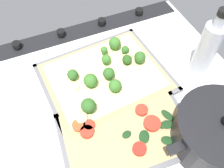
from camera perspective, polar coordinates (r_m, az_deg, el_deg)
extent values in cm
cube|color=silver|center=(67.93, 1.24, -4.17)|extent=(74.01, 68.01, 3.00)
cube|color=black|center=(85.44, -7.21, 12.79)|extent=(71.05, 7.00, 0.80)
cylinder|color=black|center=(91.26, 6.57, 17.01)|extent=(2.80, 2.80, 1.80)
cylinder|color=black|center=(86.24, -2.50, 14.79)|extent=(2.80, 2.80, 1.80)
cylinder|color=black|center=(83.57, -12.19, 11.97)|extent=(2.80, 2.80, 1.80)
cylinder|color=black|center=(83.48, -21.98, 8.72)|extent=(2.80, 2.80, 1.80)
cube|color=slate|center=(70.38, -1.70, 1.33)|extent=(37.62, 31.67, 0.50)
cube|color=slate|center=(78.53, -6.30, 8.62)|extent=(35.32, 4.13, 1.30)
cube|color=slate|center=(63.50, 3.96, -7.27)|extent=(35.32, 4.13, 1.30)
cube|color=slate|center=(76.25, 9.89, 6.25)|extent=(3.59, 28.83, 1.30)
cube|color=slate|center=(67.72, -14.74, -3.88)|extent=(3.59, 28.83, 1.30)
cube|color=tan|center=(69.79, -1.71, 1.70)|extent=(35.03, 29.08, 1.00)
cube|color=#EFDB8C|center=(69.23, -1.73, 2.05)|extent=(32.18, 26.23, 0.40)
cone|color=#5B9F46|center=(65.54, 0.87, -1.27)|extent=(1.99, 1.99, 0.90)
sphere|color=#386B28|center=(64.06, 0.89, -0.35)|extent=(3.62, 3.62, 3.62)
cone|color=#5B9F46|center=(66.68, -5.10, -0.13)|extent=(2.15, 2.15, 0.95)
sphere|color=#386B28|center=(65.13, -5.22, 0.86)|extent=(3.90, 3.90, 3.90)
cone|color=#5B9F46|center=(71.37, -1.36, 5.13)|extent=(1.55, 1.55, 1.10)
sphere|color=#386B28|center=(70.16, -1.39, 6.00)|extent=(2.82, 2.82, 2.82)
cone|color=#427635|center=(71.66, 3.58, 5.12)|extent=(1.60, 1.60, 0.83)
sphere|color=#264C1C|center=(70.53, 3.65, 5.93)|extent=(2.91, 2.91, 2.91)
cone|color=#4D8B3F|center=(74.06, 3.16, 7.44)|extent=(1.34, 1.34, 1.18)
sphere|color=#2D5B23|center=(72.98, 3.21, 8.25)|extent=(2.44, 2.44, 2.44)
cone|color=#4D8B3F|center=(68.74, -9.31, 1.43)|extent=(1.71, 1.71, 0.87)
sphere|color=#2D5B23|center=(67.49, -9.49, 2.25)|extent=(3.11, 3.11, 3.11)
cone|color=#5B9F46|center=(73.80, -1.90, 7.39)|extent=(1.22, 1.22, 1.36)
sphere|color=#386B28|center=(72.71, -1.93, 8.21)|extent=(2.21, 2.21, 2.21)
cone|color=#4D8B3F|center=(62.14, -5.58, -6.19)|extent=(2.13, 2.13, 1.26)
sphere|color=#2D5B23|center=(60.35, -5.73, -5.21)|extent=(3.87, 3.87, 3.87)
cone|color=#4D8B3F|center=(67.89, -0.51, 1.70)|extent=(1.86, 1.86, 1.16)
sphere|color=#2D5B23|center=(66.44, -0.52, 2.68)|extent=(3.37, 3.37, 3.37)
cone|color=#4D8B3F|center=(72.09, 6.60, 5.45)|extent=(1.90, 1.90, 1.27)
sphere|color=#2D5B23|center=(70.67, 6.75, 6.48)|extent=(3.46, 3.46, 3.46)
cone|color=#5B9F46|center=(75.74, 0.67, 8.78)|extent=(2.07, 2.07, 1.03)
sphere|color=#386B28|center=(74.39, 0.69, 9.82)|extent=(3.77, 3.77, 3.77)
ellipsoid|color=#EFDB8C|center=(66.93, -8.79, -0.52)|extent=(2.54, 3.14, 1.02)
ellipsoid|color=#EFDB8C|center=(77.00, 1.16, 9.61)|extent=(3.42, 3.22, 0.97)
ellipsoid|color=#EFDB8C|center=(73.60, 3.87, 6.91)|extent=(4.34, 4.12, 1.19)
ellipsoid|color=#EFDB8C|center=(61.43, -7.32, -7.93)|extent=(4.32, 4.48, 1.21)
cube|color=slate|center=(61.40, 3.45, -11.94)|extent=(34.34, 24.10, 0.50)
cube|color=slate|center=(65.52, 0.22, -3.99)|extent=(32.90, 3.50, 1.30)
cube|color=slate|center=(65.89, 16.53, -7.23)|extent=(2.72, 21.88, 1.30)
cube|color=slate|center=(60.09, -11.36, -16.08)|extent=(2.72, 21.88, 1.30)
cube|color=tan|center=(60.76, 3.48, -11.67)|extent=(31.78, 21.54, 0.90)
cylinder|color=red|center=(60.77, -5.53, -9.84)|extent=(2.94, 2.94, 1.00)
cylinder|color=#B22319|center=(58.41, 6.65, -15.29)|extent=(3.42, 3.42, 1.00)
cylinder|color=red|center=(60.04, -6.04, -11.39)|extent=(3.48, 3.48, 1.00)
cylinder|color=red|center=(63.01, 7.15, -6.26)|extent=(3.36, 3.36, 1.00)
cylinder|color=red|center=(61.55, 9.62, -9.35)|extent=(4.37, 4.37, 1.00)
cylinder|color=#D14723|center=(61.04, -8.00, -9.86)|extent=(3.39, 3.39, 1.00)
ellipsoid|color=#193819|center=(62.29, 13.22, -9.49)|extent=(4.42, 3.23, 0.60)
ellipsoid|color=#193819|center=(62.11, 12.47, -9.50)|extent=(3.38, 2.64, 0.60)
ellipsoid|color=#193819|center=(59.66, 3.56, -12.04)|extent=(2.87, 2.40, 0.60)
ellipsoid|color=#193819|center=(60.45, 13.29, -13.15)|extent=(4.01, 3.80, 0.60)
ellipsoid|color=#193819|center=(59.83, 7.77, -12.47)|extent=(4.06, 4.41, 0.60)
ellipsoid|color=#193819|center=(63.58, 13.22, -7.30)|extent=(3.05, 4.22, 0.60)
cylinder|color=black|center=(61.67, 23.96, -10.87)|extent=(20.43, 20.43, 9.22)
cube|color=black|center=(53.77, 15.09, -14.77)|extent=(3.60, 2.00, 1.20)
cylinder|color=#B7BCC6|center=(71.64, 21.75, 7.60)|extent=(5.60, 5.60, 16.79)
cylinder|color=#B7BCC6|center=(65.30, 24.50, 13.66)|extent=(2.52, 2.52, 3.50)
cylinder|color=black|center=(63.86, 25.29, 15.36)|extent=(2.80, 2.80, 1.60)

